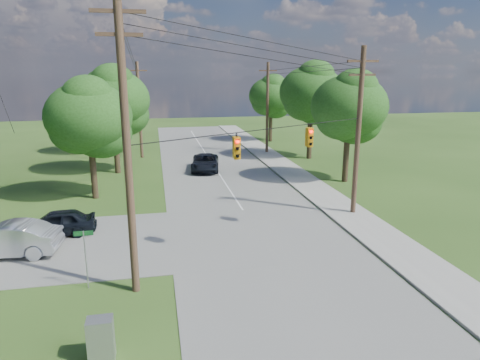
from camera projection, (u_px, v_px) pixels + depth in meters
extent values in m
plane|color=#2C4C19|center=(244.00, 285.00, 18.58)|extent=(140.00, 140.00, 0.00)
cube|color=gray|center=(261.00, 238.00, 23.71)|extent=(10.00, 100.00, 0.03)
cube|color=#A9A79E|center=(372.00, 229.00, 24.97)|extent=(2.60, 100.00, 0.12)
cylinder|color=brown|center=(127.00, 151.00, 16.61)|extent=(0.32, 0.32, 12.00)
cube|color=brown|center=(118.00, 11.00, 15.35)|extent=(2.00, 0.12, 0.14)
cube|color=brown|center=(119.00, 34.00, 15.55)|extent=(1.70, 0.12, 0.14)
cylinder|color=brown|center=(358.00, 133.00, 26.58)|extent=(0.32, 0.32, 10.50)
cube|color=brown|center=(363.00, 61.00, 25.51)|extent=(2.00, 0.12, 0.14)
cube|color=brown|center=(362.00, 75.00, 25.70)|extent=(1.70, 0.12, 0.14)
cylinder|color=brown|center=(267.00, 109.00, 47.55)|extent=(0.32, 0.32, 10.00)
cube|color=brown|center=(268.00, 71.00, 46.54)|extent=(2.00, 0.12, 0.14)
cylinder|color=brown|center=(139.00, 111.00, 44.91)|extent=(0.32, 0.32, 10.00)
cube|color=brown|center=(137.00, 70.00, 43.90)|extent=(2.00, 0.12, 0.14)
cylinder|color=black|center=(271.00, 42.00, 20.43)|extent=(13.52, 7.63, 1.53)
cylinder|color=black|center=(271.00, 51.00, 20.53)|extent=(13.52, 7.63, 1.53)
cylinder|color=black|center=(271.00, 60.00, 20.63)|extent=(13.52, 7.63, 1.53)
cylinder|color=black|center=(302.00, 67.00, 36.02)|extent=(0.03, 22.00, 0.53)
cylinder|color=black|center=(132.00, 55.00, 29.63)|extent=(0.43, 29.60, 2.03)
cylinder|color=black|center=(301.00, 72.00, 36.12)|extent=(0.03, 22.00, 0.53)
cylinder|color=black|center=(133.00, 61.00, 29.73)|extent=(0.43, 29.60, 2.03)
cylinder|color=black|center=(269.00, 129.00, 21.45)|extent=(13.52, 7.63, 0.04)
cube|color=orange|center=(237.00, 148.00, 20.15)|extent=(0.32, 0.22, 1.05)
sphere|color=#FF0C05|center=(238.00, 141.00, 19.93)|extent=(0.17, 0.17, 0.17)
cube|color=orange|center=(236.00, 147.00, 20.37)|extent=(0.32, 0.22, 1.05)
sphere|color=#FF0C05|center=(236.00, 140.00, 20.42)|extent=(0.17, 0.17, 0.17)
cube|color=orange|center=(310.00, 137.00, 23.47)|extent=(0.32, 0.22, 1.05)
sphere|color=#FF0C05|center=(311.00, 131.00, 23.25)|extent=(0.17, 0.17, 0.17)
cube|color=orange|center=(309.00, 137.00, 23.70)|extent=(0.32, 0.22, 1.05)
sphere|color=#FF0C05|center=(308.00, 130.00, 23.75)|extent=(0.17, 0.17, 0.17)
cylinder|color=#473623|center=(94.00, 177.00, 30.93)|extent=(0.45, 0.45, 3.15)
ellipsoid|color=#1F4916|center=(89.00, 117.00, 29.86)|extent=(6.00, 6.00, 4.92)
cylinder|color=#473623|center=(117.00, 154.00, 38.68)|extent=(0.50, 0.50, 3.50)
ellipsoid|color=#1F4916|center=(113.00, 100.00, 37.49)|extent=(6.40, 6.40, 5.25)
cylinder|color=#473623|center=(105.00, 139.00, 47.83)|extent=(0.48, 0.47, 3.32)
ellipsoid|color=#1F4916|center=(102.00, 97.00, 46.69)|extent=(6.00, 6.00, 4.92)
cylinder|color=#473623|center=(346.00, 162.00, 35.65)|extent=(0.48, 0.48, 3.32)
ellipsoid|color=#1F4916|center=(349.00, 106.00, 34.52)|extent=(6.20, 6.20, 5.08)
cylinder|color=#473623|center=(309.00, 141.00, 45.21)|extent=(0.52, 0.52, 3.67)
ellipsoid|color=#1F4916|center=(311.00, 92.00, 43.96)|extent=(6.60, 6.60, 5.41)
cylinder|color=#473623|center=(270.00, 129.00, 56.49)|extent=(0.45, 0.45, 3.15)
ellipsoid|color=#1F4916|center=(271.00, 96.00, 55.42)|extent=(5.80, 5.80, 4.76)
imported|color=black|center=(56.00, 223.00, 23.92)|extent=(4.42, 2.08, 1.46)
imported|color=#A4A7AB|center=(6.00, 240.00, 21.23)|extent=(5.28, 2.30, 1.69)
imported|color=black|center=(205.00, 162.00, 39.84)|extent=(3.21, 5.62, 1.48)
cube|color=#999C9F|center=(101.00, 340.00, 13.56)|extent=(0.81, 0.59, 1.46)
cylinder|color=#999C9F|center=(86.00, 260.00, 17.95)|extent=(0.06, 0.06, 2.60)
cube|color=#125120|center=(83.00, 233.00, 17.66)|extent=(0.78, 0.03, 0.19)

